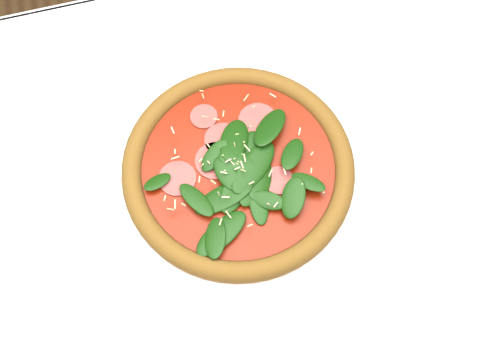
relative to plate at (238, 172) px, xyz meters
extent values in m
plane|color=brown|center=(-0.06, -0.02, -0.76)|extent=(6.00, 6.00, 0.00)
cube|color=white|center=(-0.06, -0.02, -0.03)|extent=(1.20, 0.80, 0.04)
cylinder|color=#492F1D|center=(0.48, 0.32, -0.40)|extent=(0.06, 0.06, 0.71)
cube|color=white|center=(-0.06, 0.38, -0.12)|extent=(1.20, 0.01, 0.22)
cylinder|color=silver|center=(0.00, 0.00, 0.00)|extent=(0.38, 0.38, 0.01)
torus|color=silver|center=(0.00, 0.00, 0.00)|extent=(0.38, 0.38, 0.01)
cylinder|color=#9A5E25|center=(0.00, 0.00, 0.01)|extent=(0.43, 0.43, 0.01)
torus|color=#A97427|center=(0.00, 0.00, 0.02)|extent=(0.43, 0.43, 0.03)
cylinder|color=maroon|center=(0.00, 0.00, 0.02)|extent=(0.36, 0.36, 0.00)
cylinder|color=#973C3D|center=(0.00, 0.00, 0.02)|extent=(0.31, 0.31, 0.00)
ellipsoid|color=#11380A|center=(0.00, 0.00, 0.03)|extent=(0.34, 0.34, 0.03)
cylinder|color=beige|center=(0.00, 0.00, 0.04)|extent=(0.31, 0.31, 0.00)
camera|label=1|loc=(-0.08, -0.30, 0.70)|focal=40.00mm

